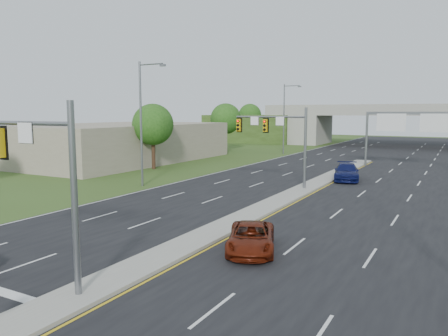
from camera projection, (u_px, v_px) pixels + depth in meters
ground at (79, 298)px, 15.57m from camera, size 240.00×240.00×0.00m
road at (335, 175)px, 45.99m from camera, size 24.00×160.00×0.02m
median at (296, 193)px, 35.55m from camera, size 2.00×54.00×0.16m
lane_markings at (311, 183)px, 40.98m from camera, size 23.72×160.00×0.01m
signal_mast_near at (28, 164)px, 15.99m from camera, size 6.62×0.60×7.00m
signal_mast_far at (280, 134)px, 37.72m from camera, size 6.62×0.60×7.00m
sign_gantry at (416, 124)px, 50.75m from camera, size 11.58×0.44×6.67m
overpass at (396, 128)px, 84.65m from camera, size 80.00×14.00×8.10m
lightpole_l_mid at (143, 118)px, 38.54m from camera, size 2.85×0.25×11.00m
lightpole_l_far at (285, 115)px, 68.95m from camera, size 2.85×0.25×11.00m
tree_l_near at (153, 125)px, 50.55m from camera, size 4.80×4.80×7.60m
tree_l_mid at (226, 119)px, 74.15m from camera, size 5.20×5.20×8.12m
tree_back_a at (250, 115)px, 114.70m from camera, size 6.00×6.00×8.85m
tree_back_b at (301, 117)px, 108.04m from camera, size 5.60×5.60×8.32m
commercial_building at (118, 142)px, 60.02m from camera, size 18.00×30.00×5.00m
car_far_a at (251, 238)px, 20.75m from camera, size 3.77×5.15×1.30m
car_far_b at (347, 172)px, 42.48m from camera, size 3.47×5.97×1.63m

